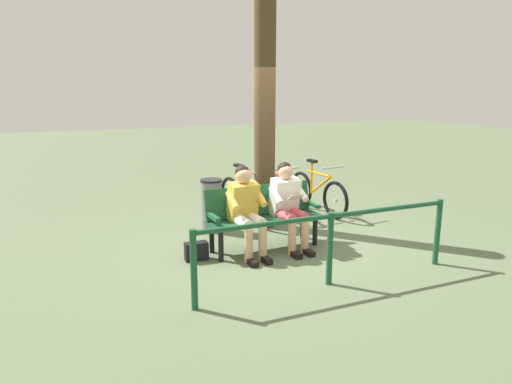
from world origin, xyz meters
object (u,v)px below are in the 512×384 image
(tree_trunk, at_px, (265,112))
(litter_bin, at_px, (212,205))
(bench, at_px, (262,212))
(person_companion, at_px, (246,207))
(bicycle_orange, at_px, (275,194))
(bicycle_silver, at_px, (317,193))
(handbag, at_px, (196,251))
(bicycle_blue, at_px, (244,199))
(person_reading, at_px, (288,201))

(tree_trunk, distance_m, litter_bin, 1.67)
(bench, height_order, person_companion, person_companion)
(tree_trunk, relative_size, bicycle_orange, 2.19)
(bench, relative_size, bicycle_silver, 0.96)
(person_companion, distance_m, handbag, 0.87)
(litter_bin, distance_m, bicycle_blue, 0.76)
(bicycle_silver, height_order, bicycle_blue, same)
(litter_bin, bearing_deg, person_companion, 94.22)
(bicycle_silver, bearing_deg, person_companion, -59.16)
(bicycle_orange, bearing_deg, bench, -34.46)
(person_companion, xyz_separation_m, bicycle_orange, (-1.24, -1.69, -0.30))
(tree_trunk, xyz_separation_m, bicycle_blue, (0.18, -0.42, -1.48))
(bicycle_blue, bearing_deg, bicycle_orange, 96.81)
(person_reading, height_order, bicycle_silver, person_reading)
(handbag, bearing_deg, bicycle_orange, -139.67)
(handbag, relative_size, bicycle_silver, 0.18)
(person_reading, height_order, handbag, person_reading)
(bench, bearing_deg, tree_trunk, -118.59)
(person_companion, relative_size, bicycle_orange, 0.71)
(person_companion, relative_size, bicycle_blue, 0.72)
(bench, height_order, person_reading, person_reading)
(handbag, xyz_separation_m, tree_trunk, (-1.45, -1.04, 1.72))
(bicycle_silver, xyz_separation_m, bicycle_orange, (0.74, -0.22, 0.00))
(bicycle_silver, bearing_deg, bench, -57.94)
(bicycle_orange, bearing_deg, person_companion, -39.27)
(bench, distance_m, bicycle_orange, 1.79)
(bicycle_blue, bearing_deg, person_companion, -29.17)
(tree_trunk, bearing_deg, bench, 63.56)
(bench, distance_m, litter_bin, 1.10)
(handbag, height_order, tree_trunk, tree_trunk)
(person_companion, relative_size, tree_trunk, 0.33)
(bicycle_silver, relative_size, bicycle_blue, 1.00)
(person_reading, bearing_deg, handbag, -3.64)
(handbag, distance_m, bicycle_blue, 1.96)
(bicycle_blue, bearing_deg, bicycle_silver, 79.92)
(person_companion, height_order, litter_bin, person_companion)
(person_reading, xyz_separation_m, litter_bin, (0.73, -1.17, -0.25))
(person_companion, bearing_deg, bicycle_blue, -113.51)
(litter_bin, distance_m, bicycle_orange, 1.42)
(person_companion, bearing_deg, bench, -152.92)
(person_companion, bearing_deg, handbag, -7.00)
(bicycle_silver, bearing_deg, bicycle_orange, -112.41)
(person_reading, xyz_separation_m, person_companion, (0.64, 0.02, -0.00))
(handbag, distance_m, litter_bin, 1.32)
(tree_trunk, relative_size, litter_bin, 4.49)
(person_reading, bearing_deg, bench, -27.27)
(bench, bearing_deg, person_companion, 27.08)
(litter_bin, bearing_deg, handbag, 62.53)
(litter_bin, height_order, bicycle_blue, bicycle_blue)
(tree_trunk, height_order, bicycle_blue, tree_trunk)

